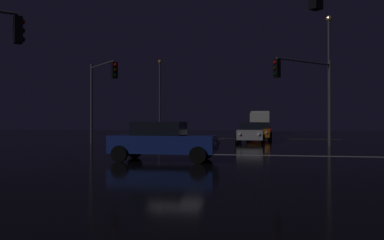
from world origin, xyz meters
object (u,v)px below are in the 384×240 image
object	(u,v)px
sedan_orange	(259,131)
traffic_signal_se	(377,15)
streetlamp_left_far	(160,92)
box_truck	(260,121)
sedan_gray	(261,129)
sedan_red	(262,130)
sedan_blue_crossing	(163,141)
sedan_silver	(251,133)
streetlamp_right_near	(329,70)
traffic_signal_ne	(307,84)
traffic_signal_nw	(101,86)

from	to	relation	value
sedan_orange	traffic_signal_se	bearing A→B (deg)	-80.99
sedan_orange	streetlamp_left_far	xyz separation A→B (m)	(-12.69, 13.43, 4.65)
box_truck	streetlamp_left_far	xyz separation A→B (m)	(-12.40, -6.06, 3.74)
sedan_gray	sedan_red	bearing A→B (deg)	-88.04
sedan_blue_crossing	traffic_signal_se	bearing A→B (deg)	-29.02
sedan_red	sedan_blue_crossing	world-z (taller)	same
sedan_orange	sedan_blue_crossing	distance (m)	19.83
sedan_silver	streetlamp_right_near	xyz separation A→B (m)	(5.93, 2.70, 4.86)
sedan_red	streetlamp_right_near	bearing A→B (deg)	-56.56
sedan_gray	streetlamp_left_far	world-z (taller)	streetlamp_left_far
traffic_signal_ne	streetlamp_right_near	size ratio (longest dim) A/B	0.57
box_truck	sedan_blue_crossing	distance (m)	39.17
traffic_signal_nw	traffic_signal_ne	bearing A→B (deg)	-0.98
sedan_orange	traffic_signal_ne	size ratio (longest dim) A/B	0.77
sedan_orange	sedan_red	size ratio (longest dim) A/B	1.00
sedan_orange	streetlamp_left_far	world-z (taller)	streetlamp_left_far
traffic_signal_se	traffic_signal_ne	bearing A→B (deg)	92.16
sedan_red	traffic_signal_nw	distance (m)	18.45
traffic_signal_nw	streetlamp_right_near	size ratio (longest dim) A/B	0.59
sedan_silver	sedan_red	size ratio (longest dim) A/B	1.00
sedan_silver	sedan_red	xyz separation A→B (m)	(0.60, 10.78, 0.00)
traffic_signal_ne	streetlamp_right_near	distance (m)	7.33
sedan_gray	sedan_blue_crossing	bearing A→B (deg)	-95.87
box_truck	streetlamp_left_far	size ratio (longest dim) A/B	0.87
sedan_silver	box_truck	distance (m)	24.78
sedan_orange	sedan_gray	size ratio (longest dim) A/B	1.00
sedan_red	streetlamp_right_near	world-z (taller)	streetlamp_right_near
traffic_signal_se	traffic_signal_nw	size ratio (longest dim) A/B	1.12
traffic_signal_se	sedan_red	bearing A→B (deg)	97.09
sedan_gray	streetlamp_right_near	size ratio (longest dim) A/B	0.44
sedan_red	traffic_signal_ne	bearing A→B (deg)	-78.30
sedan_red	traffic_signal_se	bearing A→B (deg)	-82.91
traffic_signal_ne	sedan_orange	bearing A→B (deg)	108.88
sedan_blue_crossing	streetlamp_left_far	bearing A→B (deg)	105.78
sedan_red	traffic_signal_se	xyz separation A→B (m)	(3.61, -29.00, 3.67)
sedan_orange	sedan_blue_crossing	size ratio (longest dim) A/B	1.00
box_truck	streetlamp_right_near	distance (m)	23.13
sedan_gray	box_truck	distance (m)	7.36
traffic_signal_se	streetlamp_left_far	xyz separation A→B (m)	(-16.42, 36.92, 0.98)
sedan_silver	sedan_orange	distance (m)	5.29
traffic_signal_se	traffic_signal_nw	xyz separation A→B (m)	(-14.39, 14.39, -0.40)
traffic_signal_ne	box_truck	bearing A→B (deg)	96.89
sedan_blue_crossing	traffic_signal_nw	world-z (taller)	traffic_signal_nw
sedan_blue_crossing	traffic_signal_se	size ratio (longest dim) A/B	0.66
sedan_silver	traffic_signal_se	xyz separation A→B (m)	(4.21, -18.21, 3.67)
sedan_silver	sedan_orange	bearing A→B (deg)	84.76
streetlamp_left_far	streetlamp_right_near	size ratio (longest dim) A/B	0.96
sedan_orange	sedan_blue_crossing	world-z (taller)	same
sedan_gray	streetlamp_left_far	xyz separation A→B (m)	(-12.58, 1.25, 4.65)
sedan_gray	streetlamp_left_far	size ratio (longest dim) A/B	0.46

